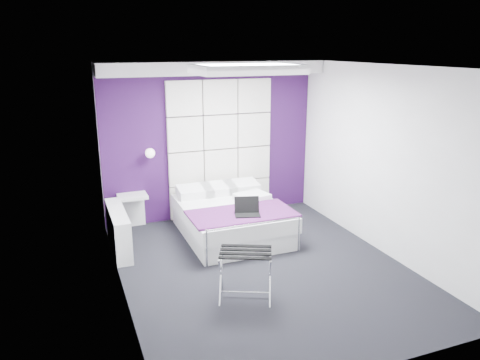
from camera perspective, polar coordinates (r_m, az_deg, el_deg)
The scene contains 15 objects.
floor at distance 6.29m, azimuth 2.85°, elevation -10.69°, with size 4.40×4.40×0.00m, color black.
ceiling at distance 5.63m, azimuth 3.23°, elevation 13.69°, with size 4.40×4.40×0.00m, color white.
wall_back at distance 7.83m, azimuth -3.60°, elevation 4.74°, with size 3.60×3.60×0.00m, color silver.
wall_left at distance 5.37m, azimuth -14.79°, elevation -1.05°, with size 4.40×4.40×0.00m, color silver.
wall_right at distance 6.75m, azimuth 17.13°, elevation 2.22°, with size 4.40×4.40×0.00m, color silver.
accent_wall at distance 7.82m, azimuth -3.57°, elevation 4.73°, with size 3.58×0.02×2.58m, color #2E0E3E.
soffit at distance 7.45m, azimuth -3.16°, elevation 13.48°, with size 3.58×0.50×0.20m, color white.
headboard at distance 7.85m, azimuth -2.40°, elevation 3.82°, with size 1.80×0.08×2.30m, color silver, non-canonical shape.
skylight at distance 6.18m, azimuth 0.86°, elevation 13.45°, with size 1.36×0.86×0.12m, color white, non-canonical shape.
wall_lamp at distance 7.47m, azimuth -10.96°, elevation 3.30°, with size 0.15×0.15×0.15m, color white.
radiator at distance 6.93m, azimuth -14.61°, elevation -5.92°, with size 0.22×1.20×0.60m, color white.
bed at distance 7.22m, azimuth -1.08°, elevation -4.70°, with size 1.52×1.83×0.65m.
nightstand at distance 7.56m, azimuth -12.99°, elevation -1.94°, with size 0.45×0.35×0.05m, color white.
luggage_rack at distance 5.50m, azimuth 0.67°, elevation -11.44°, with size 0.59×0.43×0.58m.
laptop at distance 6.67m, azimuth 0.75°, elevation -3.72°, with size 0.35×0.25×0.25m.
Camera 1 is at (-2.32, -5.12, 2.83)m, focal length 35.00 mm.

